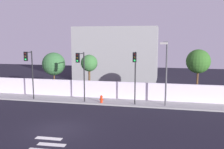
{
  "coord_description": "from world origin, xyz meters",
  "views": [
    {
      "loc": [
        7.34,
        -15.92,
        6.51
      ],
      "look_at": [
        2.63,
        6.5,
        3.15
      ],
      "focal_mm": 40.13,
      "sensor_mm": 36.0,
      "label": 1
    }
  ],
  "objects": [
    {
      "name": "traffic_light_center",
      "position": [
        4.68,
        7.09,
        3.81
      ],
      "size": [
        0.35,
        1.14,
        5.07
      ],
      "color": "black",
      "rests_on": "sidewalk"
    },
    {
      "name": "traffic_light_right",
      "position": [
        -5.94,
        6.79,
        3.82
      ],
      "size": [
        0.42,
        1.7,
        5.03
      ],
      "color": "black",
      "rests_on": "sidewalk"
    },
    {
      "name": "perimeter_wall",
      "position": [
        0.0,
        9.49,
        1.05
      ],
      "size": [
        36.0,
        0.18,
        1.8
      ],
      "primitive_type": "cube",
      "color": "silver",
      "rests_on": "sidewalk"
    },
    {
      "name": "roadside_tree_midright",
      "position": [
        10.69,
        10.49,
        4.14
      ],
      "size": [
        2.42,
        2.42,
        5.37
      ],
      "color": "brown",
      "rests_on": "ground"
    },
    {
      "name": "street_lamp_curbside",
      "position": [
        7.5,
        7.45,
        3.8
      ],
      "size": [
        0.69,
        2.09,
        6.05
      ],
      "color": "#4C4C51",
      "rests_on": "sidewalk"
    },
    {
      "name": "roadside_tree_leftmost",
      "position": [
        -5.01,
        10.49,
        3.56
      ],
      "size": [
        2.61,
        2.61,
        4.88
      ],
      "color": "brown",
      "rests_on": "ground"
    },
    {
      "name": "traffic_light_left",
      "position": [
        -0.52,
        6.87,
        3.76
      ],
      "size": [
        0.43,
        1.54,
        4.96
      ],
      "color": "black",
      "rests_on": "sidewalk"
    },
    {
      "name": "sidewalk",
      "position": [
        0.0,
        8.2,
        0.07
      ],
      "size": [
        36.0,
        2.4,
        0.15
      ],
      "primitive_type": "cube",
      "color": "gray",
      "rests_on": "ground"
    },
    {
      "name": "ground_plane",
      "position": [
        0.0,
        0.0,
        0.0
      ],
      "size": [
        80.0,
        80.0,
        0.0
      ],
      "primitive_type": "plane",
      "color": "black"
    },
    {
      "name": "roadside_tree_midleft",
      "position": [
        -0.79,
        10.49,
        3.7
      ],
      "size": [
        1.86,
        1.86,
        4.68
      ],
      "color": "brown",
      "rests_on": "ground"
    },
    {
      "name": "fire_hydrant",
      "position": [
        1.35,
        7.46,
        0.55
      ],
      "size": [
        0.44,
        0.26,
        0.74
      ],
      "color": "red",
      "rests_on": "sidewalk"
    },
    {
      "name": "low_building_distant",
      "position": [
        -0.23,
        23.49,
        4.11
      ],
      "size": [
        12.96,
        6.0,
        8.22
      ],
      "primitive_type": "cube",
      "color": "gray",
      "rests_on": "ground"
    }
  ]
}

